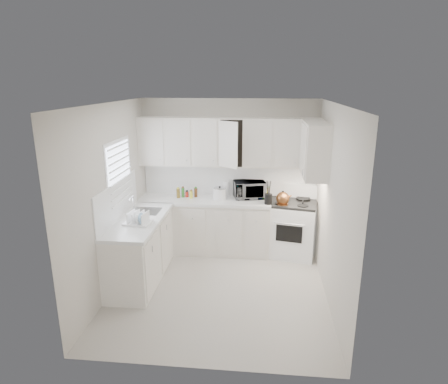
# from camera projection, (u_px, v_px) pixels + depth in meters

# --- Properties ---
(floor) EXTENTS (3.20, 3.20, 0.00)m
(floor) POSITION_uv_depth(u_px,v_px,m) (219.00, 289.00, 5.53)
(floor) COLOR #B9B2AA
(floor) RESTS_ON ground
(ceiling) EXTENTS (3.20, 3.20, 0.00)m
(ceiling) POSITION_uv_depth(u_px,v_px,m) (218.00, 104.00, 4.80)
(ceiling) COLOR white
(ceiling) RESTS_ON ground
(wall_back) EXTENTS (3.00, 0.00, 3.00)m
(wall_back) POSITION_uv_depth(u_px,v_px,m) (229.00, 175.00, 6.69)
(wall_back) COLOR beige
(wall_back) RESTS_ON ground
(wall_front) EXTENTS (3.00, 0.00, 3.00)m
(wall_front) POSITION_uv_depth(u_px,v_px,m) (200.00, 254.00, 3.64)
(wall_front) COLOR beige
(wall_front) RESTS_ON ground
(wall_left) EXTENTS (0.00, 3.20, 3.20)m
(wall_left) POSITION_uv_depth(u_px,v_px,m) (111.00, 200.00, 5.31)
(wall_left) COLOR beige
(wall_left) RESTS_ON ground
(wall_right) EXTENTS (0.00, 3.20, 3.20)m
(wall_right) POSITION_uv_depth(u_px,v_px,m) (333.00, 206.00, 5.02)
(wall_right) COLOR beige
(wall_right) RESTS_ON ground
(window_blinds) EXTENTS (0.06, 0.96, 1.06)m
(window_blinds) POSITION_uv_depth(u_px,v_px,m) (120.00, 176.00, 5.57)
(window_blinds) COLOR white
(window_blinds) RESTS_ON wall_left
(lower_cabinets_back) EXTENTS (2.22, 0.60, 0.90)m
(lower_cabinets_back) POSITION_uv_depth(u_px,v_px,m) (205.00, 226.00, 6.68)
(lower_cabinets_back) COLOR beige
(lower_cabinets_back) RESTS_ON floor
(lower_cabinets_left) EXTENTS (0.60, 1.60, 0.90)m
(lower_cabinets_left) POSITION_uv_depth(u_px,v_px,m) (140.00, 251.00, 5.71)
(lower_cabinets_left) COLOR beige
(lower_cabinets_left) RESTS_ON floor
(countertop_back) EXTENTS (2.24, 0.64, 0.05)m
(countertop_back) POSITION_uv_depth(u_px,v_px,m) (205.00, 200.00, 6.54)
(countertop_back) COLOR silver
(countertop_back) RESTS_ON lower_cabinets_back
(countertop_left) EXTENTS (0.64, 1.62, 0.05)m
(countertop_left) POSITION_uv_depth(u_px,v_px,m) (139.00, 221.00, 5.58)
(countertop_left) COLOR silver
(countertop_left) RESTS_ON lower_cabinets_left
(backsplash_back) EXTENTS (2.98, 0.02, 0.55)m
(backsplash_back) POSITION_uv_depth(u_px,v_px,m) (229.00, 179.00, 6.71)
(backsplash_back) COLOR silver
(backsplash_back) RESTS_ON wall_back
(backsplash_left) EXTENTS (0.02, 1.60, 0.55)m
(backsplash_left) POSITION_uv_depth(u_px,v_px,m) (117.00, 200.00, 5.52)
(backsplash_left) COLOR silver
(backsplash_left) RESTS_ON wall_left
(upper_cabinets_back) EXTENTS (3.00, 0.33, 0.80)m
(upper_cabinets_back) POSITION_uv_depth(u_px,v_px,m) (228.00, 166.00, 6.48)
(upper_cabinets_back) COLOR beige
(upper_cabinets_back) RESTS_ON wall_back
(upper_cabinets_right) EXTENTS (0.33, 0.90, 0.80)m
(upper_cabinets_right) POSITION_uv_depth(u_px,v_px,m) (313.00, 176.00, 5.77)
(upper_cabinets_right) COLOR beige
(upper_cabinets_right) RESTS_ON wall_right
(sink) EXTENTS (0.42, 0.38, 0.30)m
(sink) POSITION_uv_depth(u_px,v_px,m) (146.00, 204.00, 5.87)
(sink) COLOR gray
(sink) RESTS_ON countertop_left
(stove) EXTENTS (0.89, 0.79, 1.20)m
(stove) POSITION_uv_depth(u_px,v_px,m) (292.00, 221.00, 6.48)
(stove) COLOR white
(stove) RESTS_ON floor
(tea_kettle) EXTENTS (0.31, 0.27, 0.25)m
(tea_kettle) POSITION_uv_depth(u_px,v_px,m) (283.00, 197.00, 6.21)
(tea_kettle) COLOR brown
(tea_kettle) RESTS_ON stove
(frying_pan) EXTENTS (0.28, 0.43, 0.04)m
(frying_pan) POSITION_uv_depth(u_px,v_px,m) (303.00, 198.00, 6.51)
(frying_pan) COLOR black
(frying_pan) RESTS_ON stove
(microwave) EXTENTS (0.57, 0.40, 0.35)m
(microwave) POSITION_uv_depth(u_px,v_px,m) (249.00, 188.00, 6.54)
(microwave) COLOR gray
(microwave) RESTS_ON countertop_back
(rice_cooker) EXTENTS (0.27, 0.27, 0.22)m
(rice_cooker) POSITION_uv_depth(u_px,v_px,m) (220.00, 193.00, 6.49)
(rice_cooker) COLOR white
(rice_cooker) RESTS_ON countertop_back
(paper_towel) EXTENTS (0.12, 0.12, 0.27)m
(paper_towel) POSITION_uv_depth(u_px,v_px,m) (226.00, 189.00, 6.64)
(paper_towel) COLOR white
(paper_towel) RESTS_ON countertop_back
(utensil_crock) EXTENTS (0.15, 0.15, 0.40)m
(utensil_crock) POSITION_uv_depth(u_px,v_px,m) (268.00, 192.00, 6.20)
(utensil_crock) COLOR black
(utensil_crock) RESTS_ON countertop_back
(dish_rack) EXTENTS (0.40, 0.32, 0.20)m
(dish_rack) POSITION_uv_depth(u_px,v_px,m) (138.00, 217.00, 5.36)
(dish_rack) COLOR white
(dish_rack) RESTS_ON countertop_left
(spice_left_0) EXTENTS (0.06, 0.06, 0.13)m
(spice_left_0) POSITION_uv_depth(u_px,v_px,m) (180.00, 192.00, 6.68)
(spice_left_0) COLOR brown
(spice_left_0) RESTS_ON countertop_back
(spice_left_1) EXTENTS (0.06, 0.06, 0.13)m
(spice_left_1) POSITION_uv_depth(u_px,v_px,m) (183.00, 194.00, 6.59)
(spice_left_1) COLOR #2D7125
(spice_left_1) RESTS_ON countertop_back
(spice_left_2) EXTENTS (0.06, 0.06, 0.13)m
(spice_left_2) POSITION_uv_depth(u_px,v_px,m) (188.00, 192.00, 6.67)
(spice_left_2) COLOR red
(spice_left_2) RESTS_ON countertop_back
(spice_left_3) EXTENTS (0.06, 0.06, 0.13)m
(spice_left_3) POSITION_uv_depth(u_px,v_px,m) (191.00, 194.00, 6.58)
(spice_left_3) COLOR yellow
(spice_left_3) RESTS_ON countertop_back
(spice_left_4) EXTENTS (0.06, 0.06, 0.13)m
(spice_left_4) POSITION_uv_depth(u_px,v_px,m) (197.00, 193.00, 6.65)
(spice_left_4) COLOR brown
(spice_left_4) RESTS_ON countertop_back
(sauce_right_0) EXTENTS (0.06, 0.06, 0.19)m
(sauce_right_0) POSITION_uv_depth(u_px,v_px,m) (262.00, 192.00, 6.58)
(sauce_right_0) COLOR red
(sauce_right_0) RESTS_ON countertop_back
(sauce_right_1) EXTENTS (0.06, 0.06, 0.19)m
(sauce_right_1) POSITION_uv_depth(u_px,v_px,m) (265.00, 193.00, 6.51)
(sauce_right_1) COLOR yellow
(sauce_right_1) RESTS_ON countertop_back
(sauce_right_2) EXTENTS (0.06, 0.06, 0.19)m
(sauce_right_2) POSITION_uv_depth(u_px,v_px,m) (269.00, 192.00, 6.57)
(sauce_right_2) COLOR brown
(sauce_right_2) RESTS_ON countertop_back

